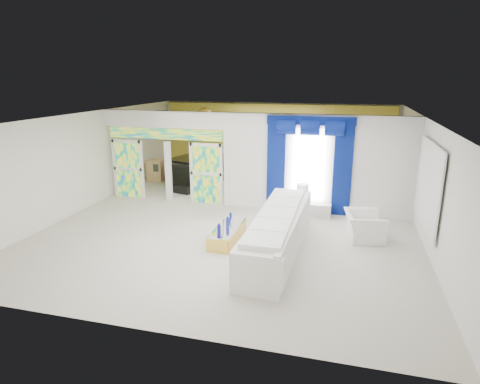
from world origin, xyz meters
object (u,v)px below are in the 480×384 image
(coffee_table, at_px, (228,234))
(armchair, at_px, (364,226))
(console_table, at_px, (312,209))
(white_sofa, at_px, (278,234))
(grand_piano, at_px, (196,170))

(coffee_table, height_order, armchair, armchair)
(console_table, relative_size, armchair, 1.06)
(white_sofa, height_order, console_table, white_sofa)
(coffee_table, bearing_deg, grand_piano, 117.99)
(grand_piano, bearing_deg, armchair, -19.65)
(white_sofa, bearing_deg, coffee_table, 169.10)
(armchair, xyz_separation_m, grand_piano, (-6.28, 4.44, 0.16))
(coffee_table, height_order, grand_piano, grand_piano)
(armchair, bearing_deg, grand_piano, 45.83)
(coffee_table, relative_size, console_table, 1.44)
(white_sofa, xyz_separation_m, console_table, (0.56, 2.86, -0.25))
(coffee_table, bearing_deg, armchair, 16.84)
(white_sofa, height_order, armchair, white_sofa)
(coffee_table, distance_m, grand_piano, 6.19)
(white_sofa, xyz_separation_m, coffee_table, (-1.35, 0.30, -0.25))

